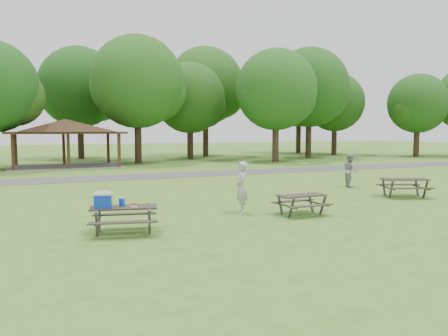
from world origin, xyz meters
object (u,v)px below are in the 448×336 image
frisbee_thrower (241,188)px  frisbee_catcher (350,170)px  picnic_table_middle (302,200)px  picnic_table_near (117,208)px

frisbee_thrower → frisbee_catcher: 9.17m
picnic_table_middle → frisbee_thrower: bearing=149.5°
frisbee_thrower → frisbee_catcher: frisbee_thrower is taller
picnic_table_near → frisbee_thrower: 4.68m
picnic_table_near → frisbee_catcher: size_ratio=1.25×
picnic_table_near → frisbee_thrower: bearing=16.6°
picnic_table_near → frisbee_catcher: (12.65, 5.49, 0.12)m
picnic_table_near → frisbee_catcher: frisbee_catcher is taller
frisbee_catcher → frisbee_thrower: bearing=133.9°
picnic_table_near → picnic_table_middle: (6.26, 0.28, -0.20)m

